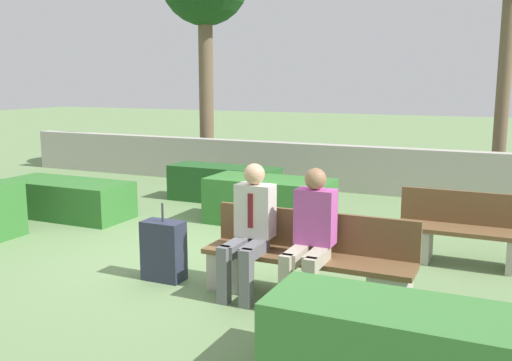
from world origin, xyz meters
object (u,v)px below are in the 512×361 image
at_px(person_seated_man, 250,224).
at_px(suitcase, 164,251).
at_px(bench_front, 307,265).
at_px(bench_left_side, 469,239).
at_px(person_seated_woman, 311,231).

height_order(person_seated_man, suitcase, person_seated_man).
xyz_separation_m(bench_front, bench_left_side, (1.38, 1.74, -0.02)).
xyz_separation_m(bench_front, person_seated_woman, (0.08, -0.14, 0.39)).
distance_m(person_seated_man, person_seated_woman, 0.64).
distance_m(person_seated_man, suitcase, 1.10).
distance_m(bench_left_side, person_seated_man, 2.74).
relative_size(bench_front, person_seated_woman, 1.61).
distance_m(bench_front, person_seated_man, 0.70).
distance_m(bench_front, bench_left_side, 2.22).
relative_size(person_seated_man, suitcase, 1.55).
bearing_deg(person_seated_woman, person_seated_man, 179.93).
height_order(bench_front, person_seated_woman, person_seated_woman).
relative_size(bench_front, suitcase, 2.49).
height_order(bench_left_side, suitcase, suitcase).
relative_size(person_seated_man, person_seated_woman, 1.00).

